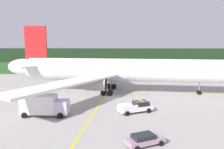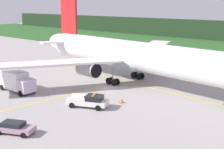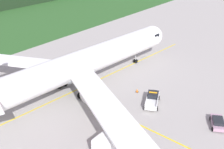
% 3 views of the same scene
% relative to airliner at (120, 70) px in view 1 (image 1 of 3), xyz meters
% --- Properties ---
extents(ground, '(320.00, 320.00, 0.00)m').
position_rel_airliner_xyz_m(ground, '(-1.83, -5.34, -4.96)').
color(ground, '#9F9A97').
extents(grass_verge, '(320.00, 49.50, 0.04)m').
position_rel_airliner_xyz_m(grass_verge, '(-1.83, 51.23, -4.94)').
color(grass_verge, '#295724').
rests_on(grass_verge, ground).
extents(distant_tree_line, '(288.00, 4.39, 7.43)m').
position_rel_airliner_xyz_m(distant_tree_line, '(-1.83, 73.62, -1.25)').
color(distant_tree_line, '#1D311B').
rests_on(distant_tree_line, ground).
extents(taxiway_centerline_main, '(69.19, 6.38, 0.01)m').
position_rel_airliner_xyz_m(taxiway_centerline_main, '(0.69, -0.06, -4.95)').
color(taxiway_centerline_main, yellow).
rests_on(taxiway_centerline_main, ground).
extents(taxiway_centerline_spur, '(2.63, 26.56, 0.01)m').
position_rel_airliner_xyz_m(taxiway_centerline_spur, '(-4.46, -18.50, -4.95)').
color(taxiway_centerline_spur, yellow).
rests_on(taxiway_centerline_spur, ground).
extents(airliner, '(52.88, 50.15, 14.87)m').
position_rel_airliner_xyz_m(airliner, '(0.00, 0.00, 0.00)').
color(airliner, white).
rests_on(airliner, ground).
extents(ops_pickup_truck, '(5.97, 4.14, 1.94)m').
position_rel_airliner_xyz_m(ops_pickup_truck, '(2.71, -14.26, -4.05)').
color(ops_pickup_truck, silver).
rests_on(ops_pickup_truck, ground).
extents(catering_truck, '(7.16, 2.68, 3.45)m').
position_rel_airliner_xyz_m(catering_truck, '(-11.71, -16.49, -3.20)').
color(catering_truck, silver).
rests_on(catering_truck, ground).
extents(staff_car, '(4.68, 3.50, 1.30)m').
position_rel_airliner_xyz_m(staff_car, '(2.77, -25.85, -4.26)').
color(staff_car, '#A88098').
rests_on(staff_car, ground).
extents(apron_cone, '(0.56, 0.56, 0.70)m').
position_rel_airliner_xyz_m(apron_cone, '(4.86, -9.75, -4.62)').
color(apron_cone, black).
rests_on(apron_cone, ground).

